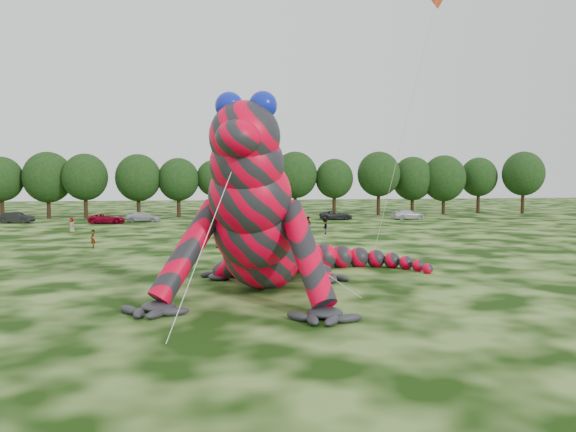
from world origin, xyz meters
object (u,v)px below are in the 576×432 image
(tree_4, at_px, (2,188))
(tree_17, at_px, (523,183))
(tree_12, at_px, (334,187))
(tree_6, at_px, (85,186))
(spectator_2, at_px, (325,227))
(spectator_3, at_px, (308,225))
(car_2, at_px, (107,218))
(tree_14, at_px, (413,185))
(car_5, at_px, (278,216))
(car_4, at_px, (231,215))
(car_6, at_px, (336,215))
(spectator_5, at_px, (219,238))
(car_3, at_px, (143,217))
(tree_7, at_px, (138,186))
(spectator_0, at_px, (93,239))
(tree_16, at_px, (479,185))
(tree_8, at_px, (179,188))
(car_7, at_px, (408,215))
(tree_10, at_px, (254,182))
(tree_11, at_px, (295,184))
(tree_15, at_px, (444,185))
(flying_kite, at_px, (432,20))
(tree_9, at_px, (214,188))
(spectator_4, at_px, (72,225))
(tree_13, at_px, (379,183))
(car_1, at_px, (16,218))

(tree_4, bearing_deg, tree_17, -1.44)
(tree_17, bearing_deg, tree_12, 178.07)
(tree_6, bearing_deg, spectator_2, -42.99)
(spectator_2, xyz_separation_m, spectator_3, (-1.57, 1.36, 0.10))
(tree_17, distance_m, car_2, 65.97)
(tree_14, bearing_deg, car_5, -156.24)
(tree_17, relative_size, car_4, 2.38)
(tree_14, distance_m, tree_17, 18.61)
(car_6, relative_size, spectator_5, 2.99)
(tree_17, height_order, car_3, tree_17)
(tree_7, xyz_separation_m, spectator_0, (-0.35, -35.88, -3.94))
(tree_16, relative_size, car_3, 2.05)
(tree_8, distance_m, car_5, 16.75)
(car_7, bearing_deg, tree_7, 68.57)
(tree_8, bearing_deg, tree_10, 7.81)
(car_7, bearing_deg, spectator_3, 125.44)
(tree_4, height_order, car_2, tree_4)
(tree_11, relative_size, car_6, 2.13)
(car_4, relative_size, car_5, 1.06)
(tree_15, distance_m, tree_16, 7.16)
(tree_10, xyz_separation_m, car_3, (-16.17, -9.24, -4.59))
(car_3, bearing_deg, car_2, 122.16)
(tree_17, relative_size, spectator_0, 6.47)
(tree_14, height_order, car_6, tree_14)
(tree_8, distance_m, tree_11, 18.05)
(flying_kite, distance_m, car_5, 43.39)
(tree_9, xyz_separation_m, car_6, (16.88, -8.97, -3.68))
(tree_11, xyz_separation_m, tree_12, (6.23, -0.46, -0.55))
(car_7, height_order, spectator_4, spectator_4)
(tree_11, relative_size, tree_16, 1.07)
(tree_12, bearing_deg, tree_6, -178.39)
(tree_13, bearing_deg, car_1, -172.01)
(car_7, bearing_deg, tree_15, -52.32)
(tree_8, relative_size, spectator_0, 5.62)
(tree_16, bearing_deg, car_5, -162.70)
(tree_15, height_order, spectator_4, tree_15)
(tree_17, bearing_deg, tree_6, 179.98)
(tree_8, relative_size, tree_10, 0.85)
(tree_17, relative_size, car_2, 2.16)
(tree_4, bearing_deg, tree_9, -2.55)
(spectator_3, bearing_deg, tree_8, 79.11)
(tree_12, height_order, tree_13, tree_13)
(car_2, xyz_separation_m, spectator_2, (25.05, -17.93, 0.13))
(tree_9, relative_size, spectator_2, 5.46)
(car_4, xyz_separation_m, spectator_0, (-13.57, -29.04, 0.06))
(tree_7, height_order, spectator_3, tree_7)
(car_4, relative_size, car_7, 0.89)
(tree_16, distance_m, spectator_3, 45.57)
(tree_10, relative_size, spectator_3, 5.85)
(car_2, bearing_deg, tree_16, -78.30)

